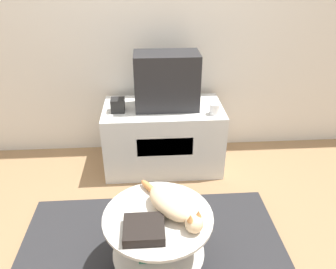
{
  "coord_description": "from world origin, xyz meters",
  "views": [
    {
      "loc": [
        0.0,
        -1.38,
        1.7
      ],
      "look_at": [
        0.14,
        0.58,
        0.61
      ],
      "focal_mm": 35.0,
      "sensor_mm": 36.0,
      "label": 1
    }
  ],
  "objects_px": {
    "tv": "(166,81)",
    "speaker": "(117,105)",
    "dvd_box": "(143,229)",
    "cat": "(172,204)"
  },
  "relations": [
    {
      "from": "tv",
      "to": "speaker",
      "type": "xyz_separation_m",
      "value": [
        -0.4,
        -0.06,
        -0.17
      ]
    },
    {
      "from": "dvd_box",
      "to": "cat",
      "type": "height_order",
      "value": "cat"
    },
    {
      "from": "tv",
      "to": "dvd_box",
      "type": "height_order",
      "value": "tv"
    },
    {
      "from": "tv",
      "to": "dvd_box",
      "type": "bearing_deg",
      "value": -98.98
    },
    {
      "from": "speaker",
      "to": "dvd_box",
      "type": "relative_size",
      "value": 0.51
    },
    {
      "from": "tv",
      "to": "speaker",
      "type": "height_order",
      "value": "tv"
    },
    {
      "from": "speaker",
      "to": "tv",
      "type": "bearing_deg",
      "value": 8.25
    },
    {
      "from": "speaker",
      "to": "dvd_box",
      "type": "xyz_separation_m",
      "value": [
        0.2,
        -1.2,
        -0.18
      ]
    },
    {
      "from": "tv",
      "to": "cat",
      "type": "height_order",
      "value": "tv"
    },
    {
      "from": "speaker",
      "to": "cat",
      "type": "relative_size",
      "value": 0.23
    }
  ]
}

